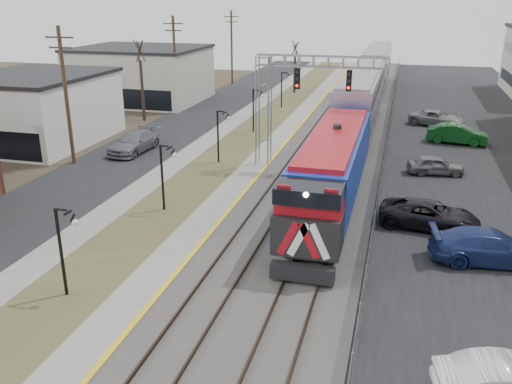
% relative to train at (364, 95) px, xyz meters
% --- Properties ---
extents(street_west, '(7.00, 120.00, 0.04)m').
position_rel_train_xyz_m(street_west, '(-17.00, -9.17, -2.86)').
color(street_west, black).
rests_on(street_west, ground).
extents(sidewalk, '(2.00, 120.00, 0.08)m').
position_rel_train_xyz_m(sidewalk, '(-12.50, -9.17, -2.84)').
color(sidewalk, gray).
rests_on(sidewalk, ground).
extents(grass_median, '(4.00, 120.00, 0.06)m').
position_rel_train_xyz_m(grass_median, '(-9.50, -9.17, -2.85)').
color(grass_median, '#4B502B').
rests_on(grass_median, ground).
extents(platform, '(2.00, 120.00, 0.24)m').
position_rel_train_xyz_m(platform, '(-6.50, -9.17, -2.76)').
color(platform, gray).
rests_on(platform, ground).
extents(ballast_bed, '(8.00, 120.00, 0.20)m').
position_rel_train_xyz_m(ballast_bed, '(-1.50, -9.17, -2.78)').
color(ballast_bed, '#595651').
rests_on(ballast_bed, ground).
extents(parking_lot, '(16.00, 120.00, 0.04)m').
position_rel_train_xyz_m(parking_lot, '(10.50, -9.17, -2.86)').
color(parking_lot, black).
rests_on(parking_lot, ground).
extents(platform_edge, '(0.24, 120.00, 0.01)m').
position_rel_train_xyz_m(platform_edge, '(-5.62, -9.17, -2.64)').
color(platform_edge, gold).
rests_on(platform_edge, platform).
extents(track_near, '(1.58, 120.00, 0.15)m').
position_rel_train_xyz_m(track_near, '(-3.50, -9.17, -2.61)').
color(track_near, '#2D2119').
rests_on(track_near, ballast_bed).
extents(track_far, '(1.58, 120.00, 0.15)m').
position_rel_train_xyz_m(track_far, '(-0.00, -9.17, -2.61)').
color(track_far, '#2D2119').
rests_on(track_far, ballast_bed).
extents(train, '(3.00, 63.05, 5.33)m').
position_rel_train_xyz_m(train, '(0.00, 0.00, 0.00)').
color(train, '#1331A1').
rests_on(train, ground).
extents(signal_gantry, '(9.00, 1.07, 8.15)m').
position_rel_train_xyz_m(signal_gantry, '(-4.28, -16.18, 2.70)').
color(signal_gantry, gray).
rests_on(signal_gantry, ground).
extents(lampposts, '(0.14, 62.14, 4.00)m').
position_rel_train_xyz_m(lampposts, '(-9.50, -25.89, -0.88)').
color(lampposts, black).
rests_on(lampposts, ground).
extents(utility_poles, '(0.28, 80.28, 10.00)m').
position_rel_train_xyz_m(utility_poles, '(-20.00, -19.17, 2.12)').
color(utility_poles, '#4C3823').
rests_on(utility_poles, ground).
extents(fence, '(0.04, 120.00, 1.60)m').
position_rel_train_xyz_m(fence, '(2.70, -9.17, -2.08)').
color(fence, gray).
rests_on(fence, ground).
extents(bare_trees, '(12.30, 42.30, 5.95)m').
position_rel_train_xyz_m(bare_trees, '(-18.16, -5.26, -0.18)').
color(bare_trees, '#382D23').
rests_on(bare_trees, ground).
extents(car_lot_c, '(5.56, 3.08, 1.47)m').
position_rel_train_xyz_m(car_lot_c, '(5.50, -24.83, -2.15)').
color(car_lot_c, black).
rests_on(car_lot_c, ground).
extents(car_lot_d, '(5.79, 2.95, 1.61)m').
position_rel_train_xyz_m(car_lot_d, '(8.14, -28.37, -2.08)').
color(car_lot_d, navy).
rests_on(car_lot_d, ground).
extents(car_lot_e, '(4.10, 2.15, 1.33)m').
position_rel_train_xyz_m(car_lot_e, '(6.24, -14.95, -2.22)').
color(car_lot_e, slate).
rests_on(car_lot_e, ground).
extents(car_lot_f, '(5.17, 2.40, 1.64)m').
position_rel_train_xyz_m(car_lot_f, '(8.39, -5.66, -2.06)').
color(car_lot_f, '#0E4718').
rests_on(car_lot_f, ground).
extents(car_street_b, '(2.62, 5.78, 1.64)m').
position_rel_train_xyz_m(car_street_b, '(-16.99, -15.19, -2.06)').
color(car_street_b, slate).
rests_on(car_street_b, ground).
extents(car_lot_g, '(5.65, 3.80, 1.44)m').
position_rel_train_xyz_m(car_lot_g, '(6.97, 0.93, -2.16)').
color(car_lot_g, gray).
rests_on(car_lot_g, ground).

